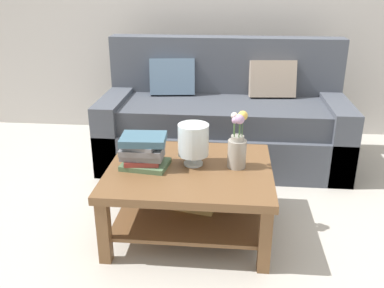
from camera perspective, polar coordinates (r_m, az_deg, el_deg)
ground_plane at (r=3.19m, az=2.01°, el=-7.71°), size 10.00×10.00×0.00m
couch at (r=3.78m, az=4.23°, el=3.14°), size 2.10×0.90×1.06m
coffee_table at (r=2.71m, az=-0.28°, el=-5.56°), size 1.02×0.87×0.45m
book_stack_main at (r=2.64m, az=-6.60°, el=-0.98°), size 0.31×0.25×0.20m
glass_hurricane_vase at (r=2.63m, az=0.18°, el=0.45°), size 0.19×0.19×0.27m
flower_pitcher at (r=2.62m, az=6.15°, el=-0.24°), size 0.12×0.12×0.37m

